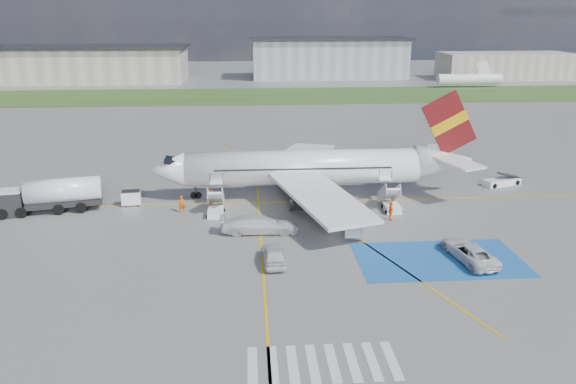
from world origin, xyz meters
name	(u,v)px	position (x,y,z in m)	size (l,w,h in m)	color
ground	(317,244)	(0.00, 0.00, 0.00)	(400.00, 400.00, 0.00)	#60605E
grass_strip	(271,96)	(0.00, 95.00, 0.01)	(400.00, 30.00, 0.01)	#2D4C1E
taxiway_line_main	(304,202)	(0.00, 12.00, 0.01)	(120.00, 0.20, 0.01)	gold
taxiway_line_cross	(265,300)	(-5.00, -10.00, 0.01)	(0.20, 60.00, 0.01)	gold
taxiway_line_diag	(304,202)	(0.00, 12.00, 0.01)	(0.20, 60.00, 0.01)	gold
staging_box	(439,259)	(10.00, -4.00, 0.01)	(14.00, 8.00, 0.01)	#1A57A1
crosswalk	(323,363)	(-1.80, -18.00, 0.01)	(9.00, 4.00, 0.01)	silver
terminal_west	(84,65)	(-55.00, 130.00, 5.00)	(60.00, 22.00, 10.00)	gray
terminal_centre	(329,58)	(20.00, 135.00, 6.00)	(48.00, 18.00, 12.00)	gray
terminal_east	(505,66)	(75.00, 128.00, 4.00)	(40.00, 16.00, 8.00)	gray
airliner	(315,167)	(1.51, 14.00, 3.39)	(36.81, 32.95, 11.92)	white
airstairs_fwd	(216,208)	(-9.50, 8.70, 0.62)	(1.90, 5.20, 3.60)	white
airstairs_aft	(391,204)	(9.00, 8.70, 0.62)	(1.90, 5.20, 3.60)	white
fuel_tanker	(51,198)	(-26.74, 10.74, 1.47)	(10.59, 4.73, 3.50)	black
gpu_cart	(131,199)	(-18.79, 12.20, 0.75)	(2.11, 1.48, 1.66)	white
belt_loader	(502,182)	(24.69, 16.64, 0.38)	(5.27, 3.16, 1.53)	white
car_silver_a	(274,254)	(-4.07, -3.70, 0.79)	(1.88, 4.66, 1.59)	silver
car_silver_b	(354,225)	(3.90, 2.58, 0.78)	(1.66, 4.75, 1.56)	#B0B3B8
van_white_a	(469,249)	(12.48, -4.19, 0.97)	(2.38, 5.16, 1.94)	silver
van_white_b	(259,222)	(-5.08, 3.20, 1.08)	(2.25, 5.52, 2.16)	silver
crew_fwd	(182,204)	(-13.07, 9.53, 0.90)	(0.66, 0.43, 1.81)	#DD570B
crew_nose	(211,198)	(-10.15, 11.29, 0.91)	(0.89, 0.69, 1.82)	orange
crew_aft	(391,211)	(8.17, 5.59, 0.97)	(1.13, 0.47, 1.93)	#FB620D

